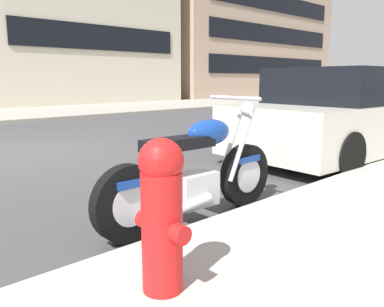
# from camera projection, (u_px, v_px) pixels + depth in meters

# --- Properties ---
(ground_plane) EXTENTS (260.00, 260.00, 0.00)m
(ground_plane) POSITION_uv_depth(u_px,v_px,m) (32.00, 152.00, 6.89)
(ground_plane) COLOR #3D3D3F
(sidewalk_far_curb) EXTENTS (120.00, 5.00, 0.14)m
(sidewalk_far_curb) POSITION_uv_depth(u_px,v_px,m) (214.00, 103.00, 20.02)
(sidewalk_far_curb) COLOR gray
(sidewalk_far_curb) RESTS_ON ground
(parking_stall_stripe) EXTENTS (0.12, 2.20, 0.01)m
(parking_stall_stripe) POSITION_uv_depth(u_px,v_px,m) (184.00, 205.00, 4.01)
(parking_stall_stripe) COLOR silver
(parking_stall_stripe) RESTS_ON ground
(parked_motorcycle) EXTENTS (2.02, 0.62, 1.11)m
(parked_motorcycle) POSITION_uv_depth(u_px,v_px,m) (196.00, 175.00, 3.51)
(parked_motorcycle) COLOR black
(parked_motorcycle) RESTS_ON ground
(parked_car_at_intersection) EXTENTS (4.23, 2.10, 1.44)m
(parked_car_at_intersection) POSITION_uv_depth(u_px,v_px,m) (342.00, 116.00, 6.43)
(parked_car_at_intersection) COLOR beige
(parked_car_at_intersection) RESTS_ON ground
(fire_hydrant) EXTENTS (0.24, 0.36, 0.84)m
(fire_hydrant) POSITION_uv_depth(u_px,v_px,m) (162.00, 212.00, 2.06)
(fire_hydrant) COLOR red
(fire_hydrant) RESTS_ON sidewalk_near_curb
(townhouse_corner_block) EXTENTS (14.94, 10.72, 9.81)m
(townhouse_corner_block) POSITION_uv_depth(u_px,v_px,m) (217.00, 31.00, 30.07)
(townhouse_corner_block) COLOR tan
(townhouse_corner_block) RESTS_ON ground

